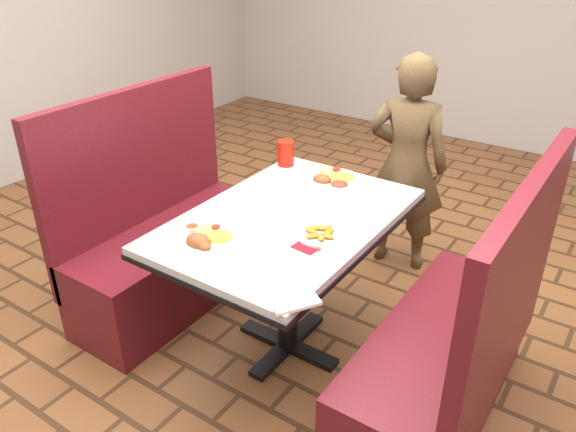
# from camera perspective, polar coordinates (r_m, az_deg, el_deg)

# --- Properties ---
(dining_table) EXTENTS (0.81, 1.21, 0.75)m
(dining_table) POSITION_cam_1_polar(r_m,az_deg,el_deg) (2.54, 0.00, -1.92)
(dining_table) COLOR silver
(dining_table) RESTS_ON ground
(booth_bench_left) EXTENTS (0.47, 1.20, 1.17)m
(booth_bench_left) POSITION_cam_1_polar(r_m,az_deg,el_deg) (3.16, -12.08, -2.96)
(booth_bench_left) COLOR maroon
(booth_bench_left) RESTS_ON ground
(booth_bench_right) EXTENTS (0.47, 1.20, 1.17)m
(booth_bench_right) POSITION_cam_1_polar(r_m,az_deg,el_deg) (2.45, 16.09, -13.72)
(booth_bench_right) COLOR maroon
(booth_bench_right) RESTS_ON ground
(diner_person) EXTENTS (0.52, 0.39, 1.30)m
(diner_person) POSITION_cam_1_polar(r_m,az_deg,el_deg) (3.36, 11.95, 5.12)
(diner_person) COLOR brown
(diner_person) RESTS_ON ground
(near_dinner_plate) EXTENTS (0.26, 0.26, 0.08)m
(near_dinner_plate) POSITION_cam_1_polar(r_m,az_deg,el_deg) (2.30, -8.20, -2.02)
(near_dinner_plate) COLOR white
(near_dinner_plate) RESTS_ON dining_table
(far_dinner_plate) EXTENTS (0.29, 0.29, 0.07)m
(far_dinner_plate) POSITION_cam_1_polar(r_m,az_deg,el_deg) (2.82, 4.64, 3.99)
(far_dinner_plate) COLOR white
(far_dinner_plate) RESTS_ON dining_table
(plantain_plate) EXTENTS (0.20, 0.20, 0.03)m
(plantain_plate) POSITION_cam_1_polar(r_m,az_deg,el_deg) (2.32, 3.30, -1.88)
(plantain_plate) COLOR white
(plantain_plate) RESTS_ON dining_table
(maroon_napkin) EXTENTS (0.11, 0.11, 0.00)m
(maroon_napkin) POSITION_cam_1_polar(r_m,az_deg,el_deg) (2.26, 2.03, -3.05)
(maroon_napkin) COLOR maroon
(maroon_napkin) RESTS_ON dining_table
(spoon_utensil) EXTENTS (0.03, 0.14, 0.00)m
(spoon_utensil) POSITION_cam_1_polar(r_m,az_deg,el_deg) (2.27, 3.70, -2.94)
(spoon_utensil) COLOR silver
(spoon_utensil) RESTS_ON dining_table
(red_tumbler) EXTENTS (0.09, 0.09, 0.13)m
(red_tumbler) POSITION_cam_1_polar(r_m,az_deg,el_deg) (3.00, -0.23, 6.40)
(red_tumbler) COLOR red
(red_tumbler) RESTS_ON dining_table
(paper_napkin) EXTENTS (0.28, 0.26, 0.01)m
(paper_napkin) POSITION_cam_1_polar(r_m,az_deg,el_deg) (1.99, -0.10, -7.70)
(paper_napkin) COLOR white
(paper_napkin) RESTS_ON dining_table
(knife_utensil) EXTENTS (0.05, 0.15, 0.00)m
(knife_utensil) POSITION_cam_1_polar(r_m,az_deg,el_deg) (2.29, -5.74, -2.61)
(knife_utensil) COLOR #BABABE
(knife_utensil) RESTS_ON dining_table
(fork_utensil) EXTENTS (0.01, 0.16, 0.00)m
(fork_utensil) POSITION_cam_1_polar(r_m,az_deg,el_deg) (2.32, -7.06, -2.15)
(fork_utensil) COLOR #BDBDC1
(fork_utensil) RESTS_ON dining_table
(lettuce_shreds) EXTENTS (0.28, 0.32, 0.00)m
(lettuce_shreds) POSITION_cam_1_polar(r_m,az_deg,el_deg) (2.51, 1.52, 0.31)
(lettuce_shreds) COLOR #96C950
(lettuce_shreds) RESTS_ON dining_table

